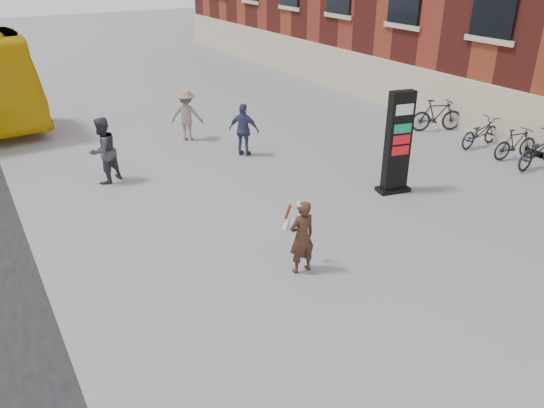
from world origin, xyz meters
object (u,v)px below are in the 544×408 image
info_pylon (398,143)px  bike_7 (437,115)px  bike_4 (539,150)px  pedestrian_c (244,130)px  bike_5 (516,144)px  pedestrian_b (187,115)px  woman (302,236)px  bike_6 (480,132)px  pedestrian_a (103,151)px

info_pylon → bike_7: 5.83m
bike_4 → info_pylon: bearing=75.6°
pedestrian_c → bike_5: size_ratio=1.03×
bike_4 → pedestrian_b: bearing=41.5°
bike_4 → woman: bearing=92.5°
bike_4 → bike_5: bearing=-4.8°
info_pylon → bike_7: (4.84, 3.15, -0.78)m
bike_6 → bike_7: 1.88m
info_pylon → bike_4: bearing=2.2°
pedestrian_a → bike_4: size_ratio=0.93×
pedestrian_b → bike_6: size_ratio=0.97×
info_pylon → pedestrian_a: size_ratio=1.47×
bike_4 → bike_6: (0.00, 2.10, -0.05)m
bike_5 → pedestrian_a: bearing=77.3°
pedestrian_c → info_pylon: bearing=163.6°
pedestrian_b → bike_7: bearing=-168.9°
pedestrian_a → bike_5: size_ratio=1.14×
woman → bike_4: bearing=-172.7°
pedestrian_b → pedestrian_c: pedestrian_b is taller
info_pylon → pedestrian_a: bearing=156.4°
pedestrian_c → pedestrian_b: bearing=-20.2°
woman → pedestrian_b: size_ratio=0.91×
woman → pedestrian_b: (1.21, 8.69, 0.06)m
info_pylon → bike_5: 4.92m
info_pylon → pedestrian_a: 7.79m
pedestrian_a → pedestrian_c: (4.24, -0.09, -0.09)m
info_pylon → bike_5: bearing=11.2°
pedestrian_b → woman: bearing=117.6°
info_pylon → woman: info_pylon is taller
info_pylon → pedestrian_b: bearing=126.0°
bike_5 → info_pylon: bearing=98.8°
pedestrian_c → bike_6: (6.95, -3.14, -0.36)m
woman → pedestrian_c: 6.73m
woman → bike_6: size_ratio=0.88×
pedestrian_c → bike_6: size_ratio=0.93×
pedestrian_c → bike_4: 8.71m
pedestrian_a → pedestrian_c: 4.24m
woman → pedestrian_a: bearing=-71.9°
bike_7 → pedestrian_a: bearing=106.0°
pedestrian_a → bike_4: 12.40m
woman → pedestrian_a: pedestrian_a is taller
bike_7 → pedestrian_c: bearing=102.6°
info_pylon → pedestrian_a: (-6.34, 4.50, -0.43)m
bike_6 → bike_7: size_ratio=0.94×
pedestrian_a → bike_7: bearing=143.2°
pedestrian_b → bike_5: size_ratio=1.06×
pedestrian_a → pedestrian_b: pedestrian_a is taller
woman → bike_5: woman is taller
bike_6 → bike_4: bearing=176.3°
pedestrian_a → woman: bearing=78.1°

